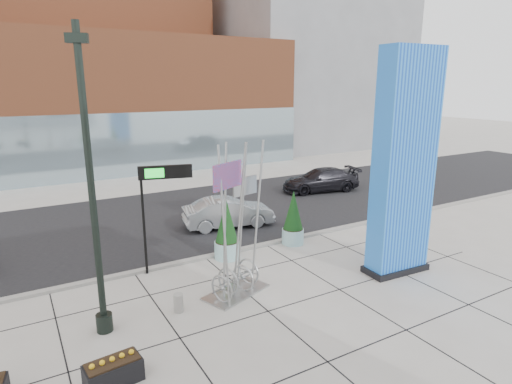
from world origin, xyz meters
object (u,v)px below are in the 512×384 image
lamp_post (94,217)px  concrete_bollard (178,303)px  blue_pylon (404,169)px  overhead_street_sign (160,180)px  car_silver_mid (228,213)px  public_art_sculpture (236,256)px

lamp_post → concrete_bollard: lamp_post is taller
concrete_bollard → blue_pylon: bearing=-8.8°
overhead_street_sign → car_silver_mid: overhead_street_sign is taller
lamp_post → concrete_bollard: size_ratio=14.23×
blue_pylon → public_art_sculpture: size_ratio=1.58×
blue_pylon → lamp_post: lamp_post is taller
lamp_post → car_silver_mid: (7.47, 6.71, -2.80)m
public_art_sculpture → overhead_street_sign: size_ratio=1.27×
lamp_post → overhead_street_sign: 4.43m
blue_pylon → car_silver_mid: bearing=115.4°
overhead_street_sign → car_silver_mid: size_ratio=0.92×
overhead_street_sign → car_silver_mid: 6.34m
overhead_street_sign → car_silver_mid: (4.52, 3.40, -2.86)m
public_art_sculpture → car_silver_mid: public_art_sculpture is taller
overhead_street_sign → blue_pylon: bearing=-16.2°
lamp_post → overhead_street_sign: size_ratio=2.06×
blue_pylon → public_art_sculpture: (-6.26, 1.50, -2.68)m
public_art_sculpture → concrete_bollard: size_ratio=8.75×
public_art_sculpture → overhead_street_sign: 4.16m
blue_pylon → public_art_sculpture: bearing=169.8°
blue_pylon → overhead_street_sign: 9.10m
public_art_sculpture → concrete_bollard: public_art_sculpture is taller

